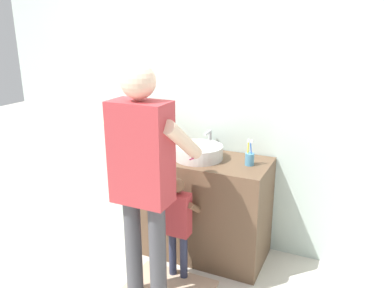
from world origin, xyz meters
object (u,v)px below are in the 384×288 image
object	(u,v)px
soap_bottle	(160,143)
child_toddler	(178,220)
toothbrush_cup	(250,158)
adult_parent	(143,167)

from	to	relation	value
soap_bottle	child_toddler	bearing A→B (deg)	-48.61
toothbrush_cup	adult_parent	world-z (taller)	adult_parent
toothbrush_cup	child_toddler	distance (m)	0.72
soap_bottle	child_toddler	distance (m)	0.74
toothbrush_cup	adult_parent	xyz separation A→B (m)	(-0.52, -0.71, 0.09)
soap_bottle	adult_parent	distance (m)	0.81
toothbrush_cup	adult_parent	distance (m)	0.88
soap_bottle	adult_parent	size ratio (longest dim) A/B	0.10
soap_bottle	child_toddler	size ratio (longest dim) A/B	0.20
soap_bottle	adult_parent	xyz separation A→B (m)	(0.30, -0.75, 0.08)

